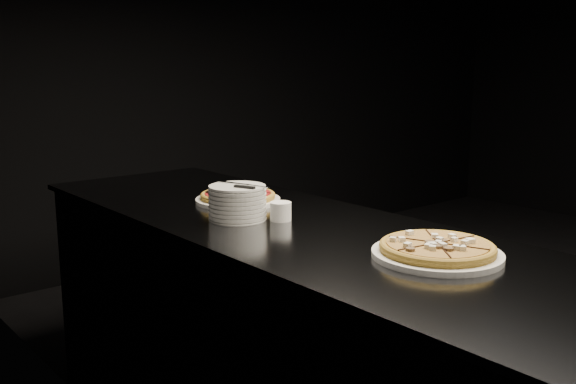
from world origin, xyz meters
TOP-DOWN VIEW (x-y plane):
  - wall_left at (-2.50, 0.00)m, footprint 0.02×5.00m
  - wall_back at (0.00, 2.50)m, footprint 5.00×0.02m
  - counter at (-2.13, 0.00)m, footprint 0.74×2.44m
  - pizza_mushroom at (-2.07, -0.53)m, footprint 0.36×0.36m
  - pizza_tomato at (-2.07, 0.39)m, footprint 0.35×0.35m
  - plate_stack at (-2.23, 0.17)m, footprint 0.19×0.19m
  - cutlery at (-2.22, 0.16)m, footprint 0.07×0.20m
  - ramekin at (-2.13, 0.06)m, footprint 0.07×0.07m

SIDE VIEW (x-z plane):
  - counter at x=-2.13m, z-range 0.00..0.92m
  - pizza_tomato at x=-2.07m, z-range 0.92..0.96m
  - pizza_mushroom at x=-2.07m, z-range 0.92..0.96m
  - ramekin at x=-2.13m, z-range 0.92..0.98m
  - plate_stack at x=-2.23m, z-range 0.92..1.04m
  - cutlery at x=-2.22m, z-range 1.03..1.04m
  - wall_left at x=-2.50m, z-range 0.00..2.80m
  - wall_back at x=0.00m, z-range 0.00..2.80m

